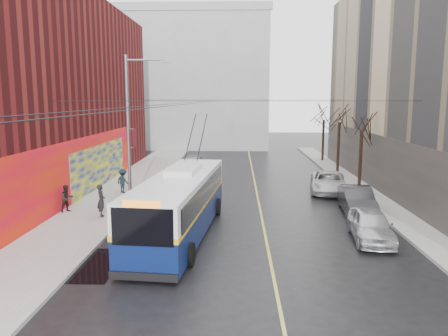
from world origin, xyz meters
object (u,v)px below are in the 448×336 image
Objects in this scene: pedestrian_b at (67,198)px; tree_mid at (340,113)px; tree_far at (324,112)px; streetlight_pole at (131,127)px; parked_car_c at (328,182)px; trolleybus at (180,203)px; pedestrian_c at (123,181)px; parked_car_a at (371,225)px; pedestrian_a at (101,200)px; parked_car_b at (357,200)px; tree_near at (362,120)px; following_car at (192,165)px.

tree_mid is at bearing -12.61° from pedestrian_b.
pedestrian_b is (-18.50, -21.66, -4.22)m from tree_far.
streetlight_pole is 19.96m from tree_mid.
trolleybus is at bearing -123.57° from parked_car_c.
tree_far is 3.96× the size of pedestrian_c.
pedestrian_a is (-13.57, 3.19, 0.31)m from parked_car_a.
parked_car_b is at bearing 30.14° from trolleybus.
parked_car_b is (0.68, 4.95, 0.03)m from parked_car_a.
parked_car_c is at bearing 20.73° from streetlight_pole.
parked_car_a is at bearing -102.82° from tree_near.
tree_mid is 1.45× the size of parked_car_b.
tree_far reaches higher than tree_near.
parked_car_b is at bearing -163.29° from pedestrian_c.
pedestrian_c reaches higher than pedestrian_b.
following_car reaches higher than parked_car_c.
streetlight_pole is 16.28m from tree_near.
pedestrian_b is at bearing -141.61° from tree_mid.
following_car is at bearing -35.38° from pedestrian_a.
tree_far is (0.00, 14.00, 0.17)m from tree_near.
streetlight_pole is 5.43× the size of pedestrian_c.
tree_mid is 9.71m from parked_car_c.
tree_mid is 14.67m from parked_car_b.
streetlight_pole is at bearing -98.56° from following_car.
parked_car_c is 2.89× the size of pedestrian_a.
tree_far is 16.04m from parked_car_c.
streetlight_pole is at bearing -127.12° from tree_far.
pedestrian_a is at bearing 155.55° from trolleybus.
parked_car_a reaches higher than parked_car_c.
tree_far reaches higher than parked_car_a.
following_car is 2.74× the size of pedestrian_a.
parked_car_a is 16.35m from pedestrian_b.
parked_car_b is at bearing -95.49° from tree_far.
tree_far is at bearing 89.33° from parked_car_c.
pedestrian_a reaches higher than parked_car_b.
pedestrian_b is at bearing 170.89° from parked_car_a.
trolleybus is at bearing -83.30° from following_car.
following_car is (-1.19, 17.10, -0.73)m from trolleybus.
parked_car_b is 2.57× the size of pedestrian_a.
parked_car_a is at bearing -57.48° from following_car.
parked_car_b is 14.36m from pedestrian_a.
parked_car_a is at bearing -24.84° from streetlight_pole.
tree_mid is 21.93m from trolleybus.
pedestrian_b is (-18.50, -7.66, -4.05)m from tree_near.
pedestrian_c is (-14.15, -1.31, 0.26)m from parked_car_c.
following_car is at bearing 155.37° from tree_near.
streetlight_pole is 1.84× the size of following_car.
tree_mid reaches higher than tree_near.
pedestrian_a is (-1.11, -2.57, -3.80)m from streetlight_pole.
pedestrian_c is at bearing -150.23° from tree_mid.
parked_car_a is 2.77× the size of pedestrian_b.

